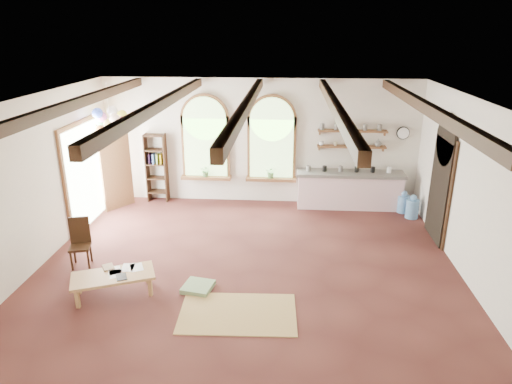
# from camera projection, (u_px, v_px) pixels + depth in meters

# --- Properties ---
(floor) EXTENTS (8.00, 8.00, 0.00)m
(floor) POSITION_uv_depth(u_px,v_px,m) (248.00, 264.00, 8.91)
(floor) COLOR #5A2B25
(floor) RESTS_ON ground
(ceiling_beams) EXTENTS (6.20, 6.80, 0.18)m
(ceiling_beams) POSITION_uv_depth(u_px,v_px,m) (247.00, 105.00, 7.86)
(ceiling_beams) COLOR #342110
(ceiling_beams) RESTS_ON ceiling
(window_left) EXTENTS (1.30, 0.28, 2.20)m
(window_left) POSITION_uv_depth(u_px,v_px,m) (205.00, 140.00, 11.67)
(window_left) COLOR brown
(window_left) RESTS_ON floor
(window_right) EXTENTS (1.30, 0.28, 2.20)m
(window_right) POSITION_uv_depth(u_px,v_px,m) (272.00, 142.00, 11.55)
(window_right) COLOR brown
(window_right) RESTS_ON floor
(left_doorway) EXTENTS (0.10, 1.90, 2.50)m
(left_doorway) POSITION_uv_depth(u_px,v_px,m) (84.00, 175.00, 10.49)
(left_doorway) COLOR brown
(left_doorway) RESTS_ON floor
(right_doorway) EXTENTS (0.10, 1.30, 2.40)m
(right_doorway) POSITION_uv_depth(u_px,v_px,m) (439.00, 190.00, 9.67)
(right_doorway) COLOR black
(right_doorway) RESTS_ON floor
(kitchen_counter) EXTENTS (2.68, 0.62, 0.94)m
(kitchen_counter) POSITION_uv_depth(u_px,v_px,m) (349.00, 189.00, 11.59)
(kitchen_counter) COLOR silver
(kitchen_counter) RESTS_ON floor
(wall_shelf_lower) EXTENTS (1.70, 0.24, 0.04)m
(wall_shelf_lower) POSITION_uv_depth(u_px,v_px,m) (351.00, 147.00, 11.40)
(wall_shelf_lower) COLOR brown
(wall_shelf_lower) RESTS_ON wall_back
(wall_shelf_upper) EXTENTS (1.70, 0.24, 0.04)m
(wall_shelf_upper) POSITION_uv_depth(u_px,v_px,m) (352.00, 131.00, 11.26)
(wall_shelf_upper) COLOR brown
(wall_shelf_upper) RESTS_ON wall_back
(wall_clock) EXTENTS (0.32, 0.04, 0.32)m
(wall_clock) POSITION_uv_depth(u_px,v_px,m) (403.00, 133.00, 11.26)
(wall_clock) COLOR black
(wall_clock) RESTS_ON wall_back
(bookshelf) EXTENTS (0.53, 0.32, 1.80)m
(bookshelf) POSITION_uv_depth(u_px,v_px,m) (157.00, 168.00, 11.91)
(bookshelf) COLOR #342110
(bookshelf) RESTS_ON floor
(coffee_table) EXTENTS (1.50, 1.10, 0.39)m
(coffee_table) POSITION_uv_depth(u_px,v_px,m) (113.00, 277.00, 7.77)
(coffee_table) COLOR #B07951
(coffee_table) RESTS_ON floor
(side_chair) EXTENTS (0.46, 0.46, 0.95)m
(side_chair) POSITION_uv_depth(u_px,v_px,m) (81.00, 252.00, 8.78)
(side_chair) COLOR #342110
(side_chair) RESTS_ON floor
(floor_mat) EXTENTS (1.92, 1.23, 0.02)m
(floor_mat) POSITION_uv_depth(u_px,v_px,m) (238.00, 313.00, 7.35)
(floor_mat) COLOR tan
(floor_mat) RESTS_ON floor
(floor_cushion) EXTENTS (0.58, 0.58, 0.09)m
(floor_cushion) POSITION_uv_depth(u_px,v_px,m) (198.00, 287.00, 8.04)
(floor_cushion) COLOR gray
(floor_cushion) RESTS_ON floor
(water_jug_a) EXTENTS (0.31, 0.31, 0.59)m
(water_jug_a) POSITION_uv_depth(u_px,v_px,m) (412.00, 208.00, 11.00)
(water_jug_a) COLOR #5F95CC
(water_jug_a) RESTS_ON floor
(water_jug_b) EXTENTS (0.29, 0.29, 0.56)m
(water_jug_b) POSITION_uv_depth(u_px,v_px,m) (403.00, 203.00, 11.34)
(water_jug_b) COLOR #5F95CC
(water_jug_b) RESTS_ON floor
(balloon_cluster) EXTENTS (0.79, 0.84, 1.15)m
(balloon_cluster) POSITION_uv_depth(u_px,v_px,m) (110.00, 120.00, 10.52)
(balloon_cluster) COLOR white
(balloon_cluster) RESTS_ON floor
(table_book) EXTENTS (0.29, 0.32, 0.02)m
(table_book) POSITION_uv_depth(u_px,v_px,m) (103.00, 268.00, 7.94)
(table_book) COLOR olive
(table_book) RESTS_ON coffee_table
(tablet) EXTENTS (0.25, 0.29, 0.01)m
(tablet) POSITION_uv_depth(u_px,v_px,m) (121.00, 277.00, 7.68)
(tablet) COLOR black
(tablet) RESTS_ON coffee_table
(potted_plant_left) EXTENTS (0.27, 0.23, 0.30)m
(potted_plant_left) POSITION_uv_depth(u_px,v_px,m) (206.00, 171.00, 11.84)
(potted_plant_left) COLOR #598C4C
(potted_plant_left) RESTS_ON window_left
(potted_plant_right) EXTENTS (0.27, 0.23, 0.30)m
(potted_plant_right) POSITION_uv_depth(u_px,v_px,m) (271.00, 172.00, 11.72)
(potted_plant_right) COLOR #598C4C
(potted_plant_right) RESTS_ON window_right
(shelf_cup_a) EXTENTS (0.12, 0.10, 0.10)m
(shelf_cup_a) POSITION_uv_depth(u_px,v_px,m) (321.00, 143.00, 11.43)
(shelf_cup_a) COLOR white
(shelf_cup_a) RESTS_ON wall_shelf_lower
(shelf_cup_b) EXTENTS (0.10, 0.10, 0.09)m
(shelf_cup_b) POSITION_uv_depth(u_px,v_px,m) (335.00, 144.00, 11.40)
(shelf_cup_b) COLOR beige
(shelf_cup_b) RESTS_ON wall_shelf_lower
(shelf_bowl_a) EXTENTS (0.22, 0.22, 0.05)m
(shelf_bowl_a) POSITION_uv_depth(u_px,v_px,m) (349.00, 145.00, 11.39)
(shelf_bowl_a) COLOR beige
(shelf_bowl_a) RESTS_ON wall_shelf_lower
(shelf_bowl_b) EXTENTS (0.20, 0.20, 0.06)m
(shelf_bowl_b) POSITION_uv_depth(u_px,v_px,m) (364.00, 145.00, 11.36)
(shelf_bowl_b) COLOR #8C664C
(shelf_bowl_b) RESTS_ON wall_shelf_lower
(shelf_vase) EXTENTS (0.18, 0.18, 0.19)m
(shelf_vase) POSITION_uv_depth(u_px,v_px,m) (378.00, 143.00, 11.32)
(shelf_vase) COLOR slate
(shelf_vase) RESTS_ON wall_shelf_lower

